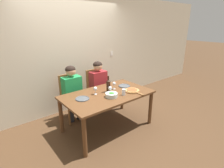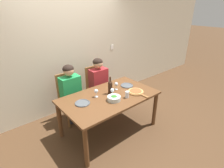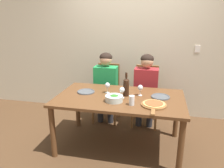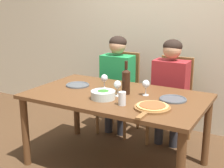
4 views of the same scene
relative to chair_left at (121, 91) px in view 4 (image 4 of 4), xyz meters
The scene contains 16 objects.
ground_plane 1.05m from the chair_left, 65.64° to the right, with size 40.00×40.00×0.00m, color #4C331E.
back_wall 1.01m from the chair_left, 48.38° to the left, with size 10.00×0.06×2.70m.
dining_table 0.92m from the chair_left, 65.64° to the right, with size 1.70×0.99×0.74m.
chair_left is the anchor object (origin of this frame).
chair_right 0.67m from the chair_left, ahead, with size 0.42×0.42×0.99m.
person_woman 0.24m from the chair_left, 90.00° to the right, with size 0.47×0.51×1.21m.
person_man 0.71m from the chair_left, 10.07° to the right, with size 0.47×0.51×1.21m.
wine_bottle 0.96m from the chair_left, 59.66° to the right, with size 0.08×0.08×0.32m.
broccoli_bowl 1.09m from the chair_left, 71.53° to the right, with size 0.23×0.23×0.08m.
dinner_plate_left 0.80m from the chair_left, 99.64° to the right, with size 0.25×0.25×0.02m.
dinner_plate_right 1.19m from the chair_left, 38.82° to the right, with size 0.25×0.25×0.02m.
pizza_on_board 1.36m from the chair_left, 51.46° to the right, with size 0.31×0.45×0.04m.
wine_glass_left 0.81m from the chair_left, 76.04° to the right, with size 0.07×0.07×0.15m.
wine_glass_right 1.02m from the chair_left, 48.57° to the right, with size 0.07×0.07×0.15m.
wine_glass_centre 1.02m from the chair_left, 64.65° to the right, with size 0.07×0.07×0.15m.
water_tumbler 1.25m from the chair_left, 62.16° to the right, with size 0.07×0.07×0.12m.
Camera 4 is at (1.36, -2.51, 1.62)m, focal length 50.00 mm.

